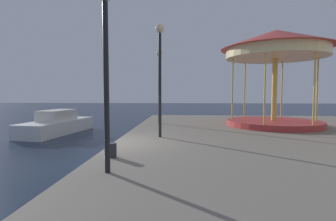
# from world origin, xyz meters

# --- Properties ---
(ground_plane) EXTENTS (120.00, 120.00, 0.00)m
(ground_plane) POSITION_xyz_m (0.00, 0.00, 0.00)
(ground_plane) COLOR #162338
(quay_dock) EXTENTS (14.38, 23.63, 0.80)m
(quay_dock) POSITION_xyz_m (7.19, 0.00, 0.40)
(quay_dock) COLOR gray
(quay_dock) RESTS_ON ground
(motorboat_white) EXTENTS (2.72, 5.98, 1.52)m
(motorboat_white) POSITION_xyz_m (-5.60, 6.82, 0.58)
(motorboat_white) COLOR white
(motorboat_white) RESTS_ON ground
(carousel) EXTENTS (5.83, 5.83, 5.20)m
(carousel) POSITION_xyz_m (7.50, 5.16, 4.67)
(carousel) COLOR #B23333
(carousel) RESTS_ON quay_dock
(lamp_post_near_edge) EXTENTS (0.36, 0.36, 4.12)m
(lamp_post_near_edge) POSITION_xyz_m (0.83, -3.54, 3.63)
(lamp_post_near_edge) COLOR black
(lamp_post_near_edge) RESTS_ON quay_dock
(lamp_post_mid_promenade) EXTENTS (0.36, 0.36, 4.54)m
(lamp_post_mid_promenade) POSITION_xyz_m (1.59, 1.18, 3.88)
(lamp_post_mid_promenade) COLOR black
(lamp_post_mid_promenade) RESTS_ON quay_dock
(lamp_post_far_end) EXTENTS (0.36, 0.36, 4.33)m
(lamp_post_far_end) POSITION_xyz_m (1.11, 5.91, 3.76)
(lamp_post_far_end) COLOR black
(lamp_post_far_end) RESTS_ON quay_dock
(bollard_south) EXTENTS (0.24, 0.24, 0.40)m
(bollard_south) POSITION_xyz_m (0.56, -2.20, 1.00)
(bollard_south) COLOR #2D2D33
(bollard_south) RESTS_ON quay_dock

